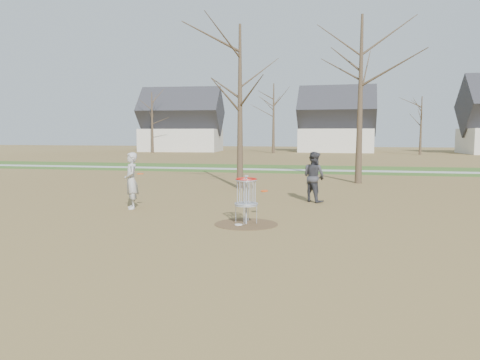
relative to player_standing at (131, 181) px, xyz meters
name	(u,v)px	position (x,y,z in m)	size (l,w,h in m)	color
ground	(246,224)	(4.35, -1.87, -0.96)	(160.00, 160.00, 0.00)	brown
green_band	(303,169)	(4.35, 19.13, -0.95)	(160.00, 8.00, 0.01)	#2D5119
footpath	(302,170)	(4.35, 18.13, -0.94)	(160.00, 1.50, 0.01)	#9E9E99
dirt_circle	(246,224)	(4.35, -1.87, -0.95)	(1.80, 1.80, 0.01)	#47331E
player_standing	(131,181)	(0.00, 0.00, 0.00)	(0.70, 0.46, 1.92)	#B6B6B6
player_throwing	(314,177)	(5.96, 2.95, -0.02)	(0.92, 0.71, 1.88)	#37373D
disc_grounded	(239,225)	(4.17, -2.07, -0.94)	(0.22, 0.22, 0.02)	silver
discs_in_play	(202,182)	(2.63, -0.41, 0.05)	(4.52, 0.80, 0.44)	#EC460C
disc_golf_basket	(246,192)	(4.35, -1.87, -0.04)	(0.64, 0.64, 1.35)	#9EA3AD
bare_trees	(333,106)	(6.13, 33.92, 4.39)	(52.62, 44.98, 9.00)	#382B1E
houses_row	(354,126)	(8.67, 50.69, 2.57)	(56.51, 10.01, 7.26)	silver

